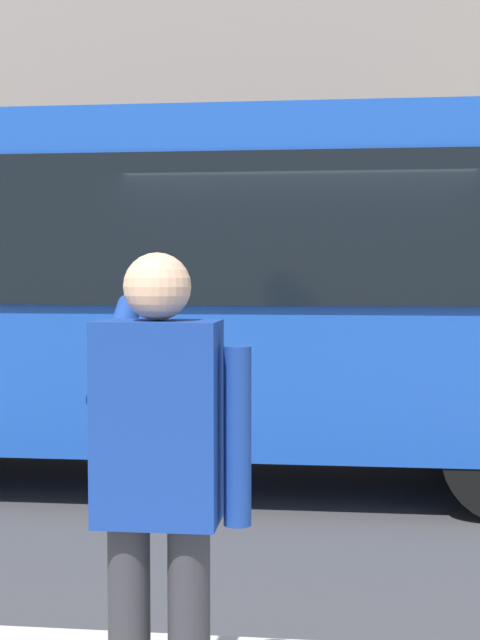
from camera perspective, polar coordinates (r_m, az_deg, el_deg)
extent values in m
plane|color=#38383A|center=(7.60, 4.01, -10.53)|extent=(60.00, 60.00, 0.00)
cube|color=gray|center=(14.80, 5.34, 19.60)|extent=(28.00, 0.80, 12.00)
cube|color=#1947AD|center=(7.80, -6.77, 2.42)|extent=(9.00, 2.50, 2.60)
cube|color=black|center=(6.59, -9.32, 5.76)|extent=(7.60, 0.06, 1.10)
cylinder|color=black|center=(8.87, 14.35, -5.37)|extent=(1.00, 0.28, 1.00)
cube|color=navy|center=(2.91, -5.28, -6.54)|extent=(0.40, 0.24, 0.66)
sphere|color=#D8A884|center=(2.87, -5.33, 2.15)|extent=(0.22, 0.22, 0.22)
cylinder|color=navy|center=(2.88, -0.17, -7.45)|extent=(0.09, 0.09, 0.58)
cylinder|color=navy|center=(3.08, -7.97, -1.90)|extent=(0.09, 0.48, 0.37)
cube|color=black|center=(3.19, -5.98, 1.87)|extent=(0.07, 0.01, 0.14)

